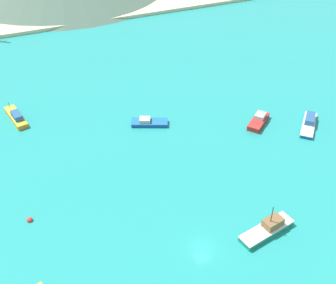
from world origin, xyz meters
name	(u,v)px	position (x,y,z in m)	size (l,w,h in m)	color
ground	(140,151)	(0.00, 30.00, -0.25)	(260.00, 280.00, 0.50)	teal
fishing_boat_0	(268,229)	(12.21, -1.34, 0.92)	(11.16, 4.87, 6.12)	#198466
fishing_boat_1	(16,117)	(-23.54, 53.33, 0.90)	(4.48, 10.85, 2.49)	orange
fishing_boat_2	(309,123)	(40.32, 22.69, 0.81)	(9.65, 9.74, 2.21)	#14478C
fishing_boat_6	(259,121)	(29.80, 28.32, 0.87)	(8.29, 7.38, 2.33)	red
fishing_boat_8	(149,122)	(5.39, 38.60, 0.62)	(9.24, 6.40, 1.77)	#14478C
buoy_0	(30,220)	(-25.88, 18.22, 0.19)	(1.08, 1.08, 1.08)	red
beach_strip	(60,19)	(0.00, 115.08, 0.60)	(247.00, 16.41, 1.20)	beige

